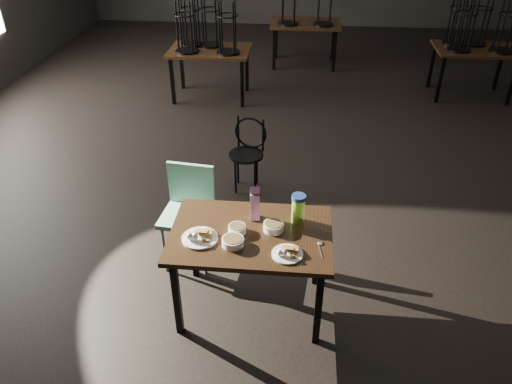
# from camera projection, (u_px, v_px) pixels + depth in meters

# --- Properties ---
(main_table) EXTENTS (1.20, 0.80, 0.75)m
(main_table) POSITION_uv_depth(u_px,v_px,m) (251.00, 241.00, 3.73)
(main_table) COLOR black
(main_table) RESTS_ON ground
(plate_left) EXTENTS (0.26, 0.26, 0.09)m
(plate_left) POSITION_uv_depth(u_px,v_px,m) (199.00, 237.00, 3.61)
(plate_left) COLOR white
(plate_left) RESTS_ON main_table
(plate_right) EXTENTS (0.22, 0.22, 0.07)m
(plate_right) POSITION_uv_depth(u_px,v_px,m) (287.00, 253.00, 3.46)
(plate_right) COLOR white
(plate_right) RESTS_ON main_table
(bowl_near) EXTENTS (0.13, 0.13, 0.05)m
(bowl_near) POSITION_uv_depth(u_px,v_px,m) (237.00, 229.00, 3.68)
(bowl_near) COLOR white
(bowl_near) RESTS_ON main_table
(bowl_far) EXTENTS (0.15, 0.15, 0.06)m
(bowl_far) POSITION_uv_depth(u_px,v_px,m) (273.00, 226.00, 3.70)
(bowl_far) COLOR white
(bowl_far) RESTS_ON main_table
(bowl_big) EXTENTS (0.16, 0.16, 0.05)m
(bowl_big) POSITION_uv_depth(u_px,v_px,m) (233.00, 241.00, 3.55)
(bowl_big) COLOR white
(bowl_big) RESTS_ON main_table
(juice_carton) EXTENTS (0.08, 0.08, 0.29)m
(juice_carton) POSITION_uv_depth(u_px,v_px,m) (255.00, 204.00, 3.77)
(juice_carton) COLOR #971B73
(juice_carton) RESTS_ON main_table
(water_bottle) EXTENTS (0.12, 0.12, 0.24)m
(water_bottle) POSITION_uv_depth(u_px,v_px,m) (298.00, 208.00, 3.74)
(water_bottle) COLOR #A6EF46
(water_bottle) RESTS_ON main_table
(spoon) EXTENTS (0.05, 0.19, 0.01)m
(spoon) POSITION_uv_depth(u_px,v_px,m) (320.00, 244.00, 3.57)
(spoon) COLOR silver
(spoon) RESTS_ON main_table
(bentwood_chair) EXTENTS (0.40, 0.39, 0.79)m
(bentwood_chair) POSITION_uv_depth(u_px,v_px,m) (248.00, 148.00, 5.38)
(bentwood_chair) COLOR black
(bentwood_chair) RESTS_ON ground
(school_chair) EXTENTS (0.46, 0.46, 0.90)m
(school_chair) POSITION_uv_depth(u_px,v_px,m) (188.00, 206.00, 4.34)
(school_chair) COLOR #70AE97
(school_chair) RESTS_ON ground
(bg_table_left) EXTENTS (1.20, 0.80, 1.48)m
(bg_table_left) POSITION_uv_depth(u_px,v_px,m) (207.00, 46.00, 7.36)
(bg_table_left) COLOR black
(bg_table_left) RESTS_ON ground
(bg_table_right) EXTENTS (1.20, 0.80, 1.48)m
(bg_table_right) POSITION_uv_depth(u_px,v_px,m) (475.00, 45.00, 7.41)
(bg_table_right) COLOR black
(bg_table_right) RESTS_ON ground
(bg_table_far) EXTENTS (1.20, 0.80, 1.48)m
(bg_table_far) POSITION_uv_depth(u_px,v_px,m) (306.00, 23.00, 8.62)
(bg_table_far) COLOR black
(bg_table_far) RESTS_ON ground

